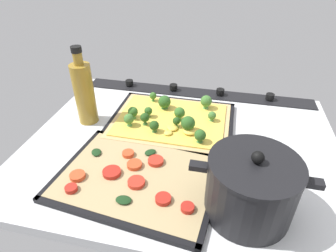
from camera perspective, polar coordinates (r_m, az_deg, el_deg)
The scene contains 8 objects.
ground_plane at distance 78.75cm, azimuth 2.77°, elevation -4.25°, with size 84.51×66.73×3.00cm, color silver.
stove_control_panel at distance 102.64cm, azimuth 5.77°, elevation 6.87°, with size 81.13×7.00×2.60cm.
baking_tray_front at distance 85.06cm, azimuth 0.64°, elevation 0.62°, with size 36.84×29.08×1.30cm.
broccoli_pizza at distance 83.96cm, azimuth 0.74°, elevation 1.40°, with size 34.43×26.66×6.03cm.
baking_tray_back at distance 67.06cm, azimuth -6.21°, elevation -10.63°, with size 39.22×30.59×1.30cm.
veggie_pizza_back at distance 66.57cm, azimuth -6.50°, elevation -10.20°, with size 36.57×27.94×1.90cm.
cooking_pot at distance 58.52cm, azimuth 16.45°, elevation -11.86°, with size 24.63×17.78×15.51cm.
oil_bottle at distance 85.50cm, azimuth -16.65°, elevation 6.59°, with size 5.80×5.80×23.28cm.
Camera 1 is at (-9.60, 60.92, 47.47)cm, focal length 30.04 mm.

